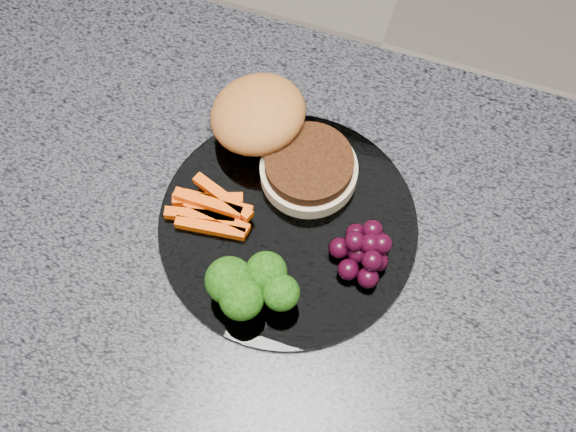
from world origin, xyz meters
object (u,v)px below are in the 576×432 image
object	(u,v)px
island_cabinet	(234,374)
grape_bunch	(365,250)
burger	(276,135)
plate	(288,226)

from	to	relation	value
island_cabinet	grape_bunch	world-z (taller)	grape_bunch
grape_bunch	island_cabinet	bearing A→B (deg)	-162.31
island_cabinet	burger	xyz separation A→B (m)	(0.03, 0.14, 0.50)
island_cabinet	burger	bearing A→B (deg)	79.08
island_cabinet	grape_bunch	size ratio (longest dim) A/B	18.99
plate	burger	size ratio (longest dim) A/B	1.39
grape_bunch	plate	bearing A→B (deg)	173.15
plate	burger	bearing A→B (deg)	116.43
burger	island_cabinet	bearing A→B (deg)	-86.42
plate	island_cabinet	bearing A→B (deg)	-139.52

